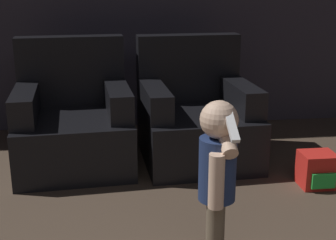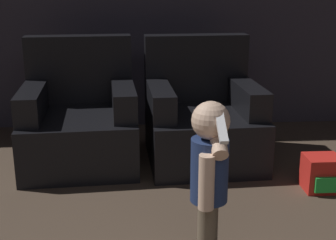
# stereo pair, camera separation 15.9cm
# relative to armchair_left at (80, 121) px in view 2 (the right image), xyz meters

# --- Properties ---
(armchair_left) EXTENTS (0.86, 0.91, 0.90)m
(armchair_left) POSITION_rel_armchair_left_xyz_m (0.00, 0.00, 0.00)
(armchair_left) COLOR black
(armchair_left) RESTS_ON ground_plane
(armchair_right) EXTENTS (0.85, 0.90, 0.90)m
(armchair_right) POSITION_rel_armchair_left_xyz_m (0.91, 0.00, 0.00)
(armchair_right) COLOR black
(armchair_right) RESTS_ON ground_plane
(person_toddler) EXTENTS (0.18, 0.32, 0.80)m
(person_toddler) POSITION_rel_armchair_left_xyz_m (0.76, -1.38, 0.16)
(person_toddler) COLOR brown
(person_toddler) RESTS_ON ground_plane
(toy_backpack) EXTENTS (0.22, 0.22, 0.23)m
(toy_backpack) POSITION_rel_armchair_left_xyz_m (1.61, -0.63, -0.19)
(toy_backpack) COLOR red
(toy_backpack) RESTS_ON ground_plane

